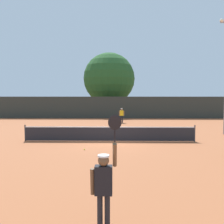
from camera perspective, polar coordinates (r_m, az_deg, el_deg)
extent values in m
plane|color=#9E5633|center=(16.31, -0.61, -6.72)|extent=(120.00, 120.00, 0.00)
cube|color=#232328|center=(16.23, -0.61, -5.07)|extent=(11.06, 0.03, 0.91)
cube|color=white|center=(16.17, -0.61, -3.47)|extent=(11.06, 0.04, 0.06)
cylinder|color=#333338|center=(17.29, -19.31, -4.53)|extent=(0.08, 0.08, 1.07)
cylinder|color=#333338|center=(16.98, 18.45, -4.66)|extent=(0.08, 0.08, 1.07)
cube|color=#2D332D|center=(32.45, 0.26, 1.06)|extent=(32.30, 0.12, 2.83)
cube|color=black|center=(5.54, -1.96, -15.37)|extent=(0.38, 0.22, 0.63)
sphere|color=brown|center=(5.41, -1.97, -11.08)|extent=(0.24, 0.24, 0.24)
cylinder|color=white|center=(5.39, -1.97, -10.03)|extent=(0.25, 0.25, 0.04)
cylinder|color=black|center=(5.83, -2.79, -22.25)|extent=(0.12, 0.12, 0.85)
cylinder|color=black|center=(5.82, -1.09, -22.28)|extent=(0.12, 0.12, 0.85)
cylinder|color=brown|center=(5.56, -4.52, -15.63)|extent=(0.09, 0.18, 0.60)
cylinder|color=brown|center=(5.46, 0.63, -9.83)|extent=(0.09, 0.33, 0.57)
cylinder|color=black|center=(5.44, 0.64, -5.52)|extent=(0.04, 0.11, 0.28)
ellipsoid|color=black|center=(5.46, 0.65, -2.41)|extent=(0.30, 0.13, 0.36)
cube|color=yellow|center=(27.06, 2.23, -0.25)|extent=(0.38, 0.22, 0.57)
sphere|color=#8C6647|center=(27.04, 2.24, 0.58)|extent=(0.22, 0.22, 0.22)
cylinder|color=white|center=(27.03, 2.24, 0.78)|extent=(0.23, 0.23, 0.04)
cylinder|color=black|center=(27.12, 2.06, -1.67)|extent=(0.12, 0.12, 0.78)
cylinder|color=black|center=(27.12, 2.40, -1.67)|extent=(0.12, 0.12, 0.78)
cylinder|color=#8C6647|center=(27.06, 1.73, -0.31)|extent=(0.09, 0.17, 0.55)
cylinder|color=#8C6647|center=(27.07, 2.74, -0.31)|extent=(0.09, 0.15, 0.55)
sphere|color=#CCE033|center=(13.83, -6.37, -8.52)|extent=(0.07, 0.07, 0.07)
sphere|color=#F2EDCC|center=(21.42, 23.87, 18.67)|extent=(0.28, 0.28, 0.28)
cylinder|color=brown|center=(38.37, -0.67, 1.33)|extent=(0.56, 0.56, 2.62)
sphere|color=#235123|center=(38.42, -0.67, 7.68)|extent=(7.85, 7.85, 7.85)
cube|color=black|center=(41.13, -10.56, 0.44)|extent=(2.44, 4.41, 0.90)
cube|color=#2D333D|center=(40.80, -10.66, 1.50)|extent=(1.97, 2.40, 0.64)
cylinder|color=black|center=(42.69, -11.30, 0.15)|extent=(0.22, 0.60, 0.60)
cylinder|color=black|center=(42.36, -9.05, 0.15)|extent=(0.22, 0.60, 0.60)
cylinder|color=black|center=(39.97, -12.16, -0.11)|extent=(0.22, 0.60, 0.60)
cylinder|color=black|center=(39.61, -9.76, -0.11)|extent=(0.22, 0.60, 0.60)
cube|color=black|center=(40.61, 13.87, 0.35)|extent=(2.14, 4.30, 0.90)
cube|color=#2D333D|center=(40.28, 13.98, 1.42)|extent=(1.83, 2.30, 0.64)
cylinder|color=black|center=(41.82, 12.30, 0.06)|extent=(0.22, 0.60, 0.60)
cylinder|color=black|center=(42.19, 14.57, 0.06)|extent=(0.22, 0.60, 0.60)
cylinder|color=black|center=(39.09, 13.10, -0.21)|extent=(0.22, 0.60, 0.60)
cylinder|color=black|center=(39.47, 15.51, -0.21)|extent=(0.22, 0.60, 0.60)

